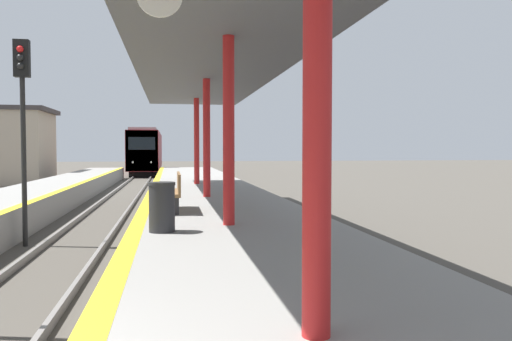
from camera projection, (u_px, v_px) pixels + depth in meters
train at (147, 152)px, 49.51m from camera, size 2.70×17.18×4.26m
signal_mid at (23, 104)px, 12.11m from camera, size 0.36×0.31×5.04m
station_canopy at (215, 61)px, 12.68m from camera, size 4.18×23.97×3.91m
trash_bin at (162, 207)px, 9.02m from camera, size 0.49×0.49×0.90m
bench at (174, 191)px, 12.12m from camera, size 0.44×1.88×0.92m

